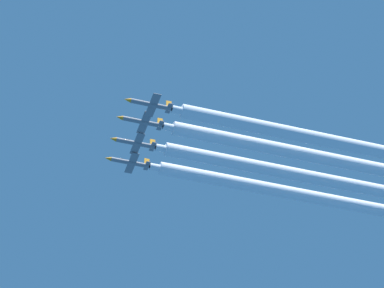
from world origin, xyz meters
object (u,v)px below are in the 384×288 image
(jet_inner_left, at_px, (141,122))
(jet_inner_right, at_px, (129,162))
(jet_far_left, at_px, (150,104))
(jet_center, at_px, (134,143))

(jet_inner_left, height_order, jet_inner_right, jet_inner_left)
(jet_far_left, xyz_separation_m, jet_center, (14.87, -0.07, 0.17))
(jet_far_left, xyz_separation_m, jet_inner_left, (7.05, 0.20, 0.47))
(jet_inner_right, bearing_deg, jet_center, 176.34)
(jet_center, height_order, jet_inner_right, jet_center)
(jet_far_left, bearing_deg, jet_inner_left, 1.60)
(jet_inner_left, bearing_deg, jet_far_left, -178.40)
(jet_far_left, distance_m, jet_center, 14.87)
(jet_far_left, xyz_separation_m, jet_inner_right, (22.09, -0.53, -0.26))
(jet_center, bearing_deg, jet_inner_left, 178.08)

